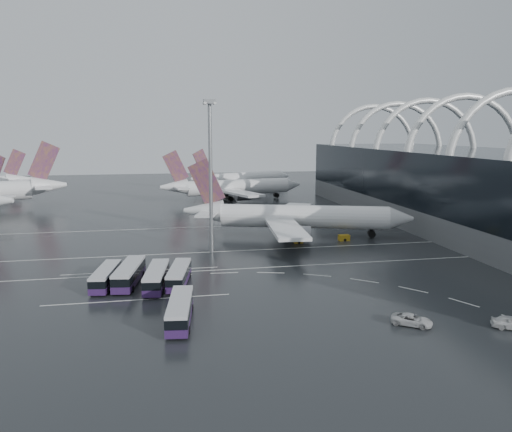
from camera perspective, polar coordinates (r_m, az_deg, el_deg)
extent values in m
plane|color=black|center=(96.07, 1.53, -5.55)|extent=(420.00, 420.00, 0.00)
cube|color=#525457|center=(139.42, 25.32, -0.41)|extent=(42.00, 160.00, 6.00)
cube|color=black|center=(138.17, 25.62, 3.68)|extent=(42.00, 160.00, 14.00)
torus|color=white|center=(142.06, 22.55, 6.06)|extent=(33.80, 1.80, 33.80)
torus|color=white|center=(158.25, 18.76, 6.59)|extent=(33.80, 1.80, 33.80)
torus|color=white|center=(175.00, 15.69, 7.01)|extent=(33.80, 1.80, 33.80)
torus|color=white|center=(192.18, 13.15, 7.33)|extent=(33.80, 1.80, 33.80)
cube|color=silver|center=(94.19, 1.79, -5.86)|extent=(120.00, 0.25, 0.01)
cube|color=silver|center=(107.44, 0.14, -3.89)|extent=(120.00, 0.25, 0.01)
cube|color=silver|center=(134.41, -2.15, -1.11)|extent=(120.00, 0.25, 0.01)
cube|color=silver|center=(78.76, -13.37, -9.31)|extent=(28.00, 0.25, 0.01)
cube|color=silver|center=(94.03, -12.99, -6.14)|extent=(28.00, 0.25, 0.01)
cylinder|color=white|center=(120.52, 5.51, -0.07)|extent=(39.76, 17.05, 5.54)
cone|color=white|center=(122.43, 16.25, -0.26)|extent=(7.11, 6.98, 5.54)
cone|color=white|center=(123.12, -6.07, 0.58)|extent=(10.76, 8.11, 5.54)
cube|color=#491A6D|center=(122.00, -5.69, 3.86)|extent=(8.96, 3.26, 11.75)
cube|color=white|center=(122.74, -5.19, 0.57)|extent=(9.18, 17.70, 0.48)
cube|color=white|center=(108.99, 3.41, -1.40)|extent=(8.80, 24.39, 0.76)
cube|color=white|center=(132.49, 3.92, 0.60)|extent=(17.47, 24.12, 0.76)
cylinder|color=slate|center=(112.52, 4.95, -1.95)|extent=(5.98, 4.65, 3.25)
cylinder|color=slate|center=(129.40, 5.12, -0.41)|extent=(5.98, 4.65, 3.25)
cube|color=black|center=(121.33, 3.68, -1.81)|extent=(12.76, 9.22, 2.10)
cylinder|color=white|center=(183.48, -2.07, 3.35)|extent=(38.56, 11.77, 5.49)
cone|color=white|center=(191.51, 4.17, 3.60)|extent=(6.52, 6.36, 5.49)
cone|color=white|center=(177.33, -9.41, 3.30)|extent=(10.25, 6.99, 5.49)
cube|color=#491A6D|center=(176.88, -9.17, 5.57)|extent=(9.09, 2.08, 11.64)
cube|color=white|center=(177.70, -8.81, 3.33)|extent=(7.04, 17.51, 0.47)
cube|color=white|center=(171.21, -2.02, 2.69)|extent=(14.87, 24.45, 0.76)
cube|color=white|center=(193.65, -4.25, 3.50)|extent=(7.62, 23.93, 0.76)
cylinder|color=slate|center=(175.45, -1.48, 2.31)|extent=(5.67, 4.04, 3.22)
cylinder|color=slate|center=(191.51, -3.15, 2.93)|extent=(5.67, 4.04, 3.22)
cube|color=black|center=(182.79, -3.19, 2.12)|extent=(12.21, 7.87, 2.08)
cylinder|color=white|center=(219.61, -1.14, 4.36)|extent=(34.70, 18.08, 5.26)
cone|color=white|center=(230.94, 3.17, 4.62)|extent=(7.02, 6.92, 5.26)
cone|color=white|center=(208.75, -6.34, 4.27)|extent=(10.39, 8.28, 5.26)
cube|color=#491A6D|center=(208.63, -6.15, 6.12)|extent=(8.31, 3.77, 11.16)
cube|color=white|center=(209.57, -5.89, 4.30)|extent=(9.90, 16.68, 0.45)
cube|color=white|center=(208.18, -0.34, 3.91)|extent=(17.95, 22.37, 0.73)
cube|color=white|center=(227.54, -3.43, 4.40)|extent=(10.18, 23.45, 0.73)
cylinder|color=slate|center=(212.48, -0.18, 3.59)|extent=(5.78, 4.73, 3.09)
cylinder|color=slate|center=(226.32, -2.43, 3.96)|extent=(5.78, 4.73, 3.09)
cube|color=black|center=(218.11, -1.95, 3.36)|extent=(12.27, 9.46, 2.00)
cone|color=white|center=(184.05, -22.56, 3.25)|extent=(12.49, 9.16, 6.49)
cube|color=#491A6D|center=(183.34, -23.08, 5.79)|extent=(10.59, 3.43, 13.76)
cube|color=white|center=(183.94, -23.26, 3.20)|extent=(10.06, 20.76, 0.56)
cone|color=white|center=(225.74, -25.50, 3.81)|extent=(10.39, 7.93, 5.33)
cube|color=#491A6D|center=(225.19, -25.87, 5.51)|extent=(8.58, 3.29, 11.29)
cube|color=white|center=(225.63, -25.97, 3.77)|extent=(9.09, 17.00, 0.46)
cube|color=#291542|center=(86.65, -16.76, -7.12)|extent=(4.32, 12.26, 1.02)
cube|color=black|center=(86.34, -16.79, -6.42)|extent=(4.34, 12.03, 1.20)
cube|color=silver|center=(86.12, -16.82, -5.90)|extent=(4.32, 12.26, 0.42)
cylinder|color=black|center=(82.89, -16.50, -8.15)|extent=(0.45, 0.96, 0.92)
cylinder|color=black|center=(83.53, -18.23, -8.10)|extent=(0.45, 0.96, 0.92)
cylinder|color=black|center=(90.04, -15.37, -6.66)|extent=(0.45, 0.96, 0.92)
cylinder|color=black|center=(90.63, -16.97, -6.63)|extent=(0.45, 0.96, 0.92)
cube|color=#291542|center=(86.61, -14.27, -6.95)|extent=(5.05, 13.60, 1.13)
cube|color=black|center=(86.27, -14.31, -6.17)|extent=(5.07, 13.35, 1.33)
cube|color=silver|center=(86.04, -14.33, -5.59)|extent=(5.05, 13.60, 0.46)
cylinder|color=black|center=(82.46, -13.92, -8.08)|extent=(0.52, 1.07, 1.02)
cylinder|color=black|center=(83.11, -15.86, -8.03)|extent=(0.52, 1.07, 1.02)
cylinder|color=black|center=(90.43, -12.80, -6.44)|extent=(0.52, 1.07, 1.02)
cylinder|color=black|center=(91.02, -14.57, -6.41)|extent=(0.52, 1.07, 1.02)
cube|color=#291542|center=(84.01, -11.29, -7.38)|extent=(4.42, 13.02, 1.08)
cube|color=black|center=(83.68, -11.32, -6.61)|extent=(4.44, 12.77, 1.28)
cube|color=silver|center=(83.44, -11.34, -6.04)|extent=(4.42, 13.02, 0.44)
cylinder|color=black|center=(80.10, -10.68, -8.51)|extent=(0.46, 1.02, 0.98)
cylinder|color=black|center=(80.48, -12.63, -8.50)|extent=(0.46, 1.02, 0.98)
cylinder|color=black|center=(87.84, -10.05, -6.85)|extent=(0.46, 1.02, 0.98)
cylinder|color=black|center=(88.19, -11.83, -6.84)|extent=(0.46, 1.02, 0.98)
cube|color=#291542|center=(84.80, -8.78, -7.17)|extent=(4.79, 12.42, 1.03)
cube|color=black|center=(84.48, -8.80, -6.45)|extent=(4.80, 12.19, 1.21)
cube|color=silver|center=(84.26, -8.82, -5.91)|extent=(4.79, 12.42, 0.42)
cylinder|color=black|center=(81.07, -8.24, -8.24)|extent=(0.49, 0.98, 0.93)
cylinder|color=black|center=(81.44, -10.07, -8.20)|extent=(0.49, 0.98, 0.93)
cylinder|color=black|center=(88.43, -7.59, -6.68)|extent=(0.49, 0.98, 0.93)
cylinder|color=black|center=(88.77, -9.27, -6.66)|extent=(0.49, 0.98, 0.93)
cube|color=#291542|center=(68.84, -8.67, -11.21)|extent=(4.30, 12.87, 1.07)
cube|color=black|center=(68.44, -8.69, -10.30)|extent=(4.33, 12.63, 1.26)
cube|color=silver|center=(68.15, -8.71, -9.63)|extent=(4.30, 12.87, 0.44)
cylinder|color=black|center=(65.15, -7.73, -12.80)|extent=(0.45, 1.00, 0.97)
cylinder|color=black|center=(65.38, -10.15, -12.79)|extent=(0.45, 1.00, 0.97)
cylinder|color=black|center=(72.66, -7.33, -10.36)|extent=(0.45, 1.00, 0.97)
cylinder|color=black|center=(72.87, -9.49, -10.36)|extent=(0.45, 1.00, 0.97)
imported|color=silver|center=(70.19, 17.37, -11.26)|extent=(5.73, 5.07, 1.47)
imported|color=silver|center=(73.74, 27.24, -10.79)|extent=(5.39, 4.20, 1.72)
cylinder|color=gray|center=(103.34, -5.20, 4.17)|extent=(0.77, 0.77, 30.73)
cube|color=gray|center=(103.00, -5.34, 12.89)|extent=(2.41, 2.41, 0.88)
cube|color=white|center=(102.98, -5.34, 12.71)|extent=(2.19, 2.19, 0.44)
cube|color=#A88016|center=(117.94, 10.03, -2.46)|extent=(2.51, 1.48, 1.37)
cube|color=#A88016|center=(114.02, 4.87, -2.85)|extent=(1.97, 1.16, 1.07)
cube|color=#A88016|center=(131.43, 4.99, -1.09)|extent=(2.49, 1.47, 1.36)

